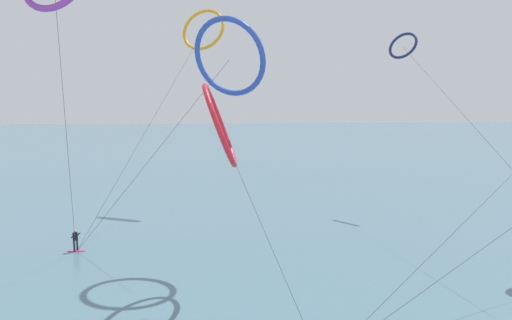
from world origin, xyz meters
TOP-DOWN VIEW (x-y plane):
  - sea_water at (0.00, 104.61)m, footprint 400.00×200.00m
  - surfer_magenta at (-12.78, 31.21)m, footprint 1.40×0.72m
  - kite_navy at (17.29, 43.74)m, footprint 4.63×40.83m
  - kite_cobalt at (-1.10, 28.56)m, footprint 14.63×5.13m
  - kite_amber at (-3.28, 47.77)m, footprint 12.22×18.67m
  - kite_crimson at (-1.81, 23.39)m, footprint 5.48×11.39m

SIDE VIEW (x-z plane):
  - sea_water at x=0.00m, z-range 0.00..0.08m
  - surfer_magenta at x=-12.78m, z-range -0.03..1.67m
  - kite_crimson at x=-1.81m, z-range 3.77..16.34m
  - kite_cobalt at x=-1.10m, z-range 5.87..23.02m
  - kite_navy at x=17.29m, z-range 7.69..26.14m
  - kite_amber at x=-3.28m, z-range 8.27..29.50m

